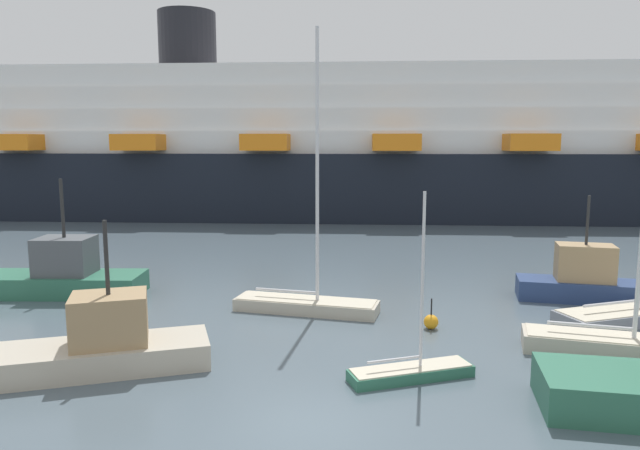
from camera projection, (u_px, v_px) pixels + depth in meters
ground_plane at (308, 424)px, 15.38m from camera, size 600.00×600.00×0.00m
sailboat_0 at (307, 299)px, 25.48m from camera, size 6.56×3.05×12.17m
sailboat_1 at (411, 370)px, 18.28m from camera, size 4.15×2.24×5.96m
sailboat_2 at (628, 312)px, 24.04m from camera, size 6.56×3.85×9.21m
sailboat_4 at (618, 342)px, 20.23m from camera, size 6.51×3.16×9.66m
fishing_boat_0 at (589, 281)px, 27.20m from camera, size 6.88×3.30×5.01m
fishing_boat_1 at (103, 344)px, 18.96m from camera, size 7.36×4.32×4.97m
fishing_boat_2 at (61, 276)px, 28.35m from camera, size 8.19×2.73×5.71m
channel_buoy_0 at (431, 322)px, 23.15m from camera, size 0.59×0.59×1.26m
cruise_ship at (389, 150)px, 59.41m from camera, size 116.81×22.01×20.58m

